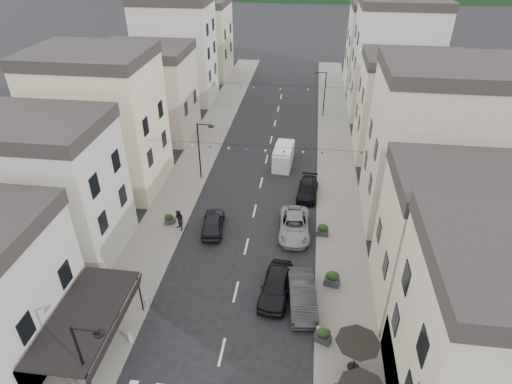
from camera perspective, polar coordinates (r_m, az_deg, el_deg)
sidewalk_left at (r=48.91m, az=-7.25°, el=5.50°), size 4.00×76.00×0.12m
sidewalk_right at (r=47.62m, az=10.59°, el=4.40°), size 4.00×76.00×0.12m
boutique_awning at (r=26.70m, az=-21.33°, el=-15.27°), size 3.77×7.50×3.28m
buildings_row_left at (r=53.81m, az=-13.70°, el=14.35°), size 10.20×54.16×14.00m
buildings_row_right at (r=50.38m, az=19.30°, el=12.50°), size 10.20×54.16×14.50m
streetlamp_left_near at (r=24.06m, az=-21.66°, el=-19.99°), size 1.70×0.56×6.00m
streetlamp_left_far at (r=41.72m, az=-7.28°, el=6.16°), size 1.70×0.56×6.00m
streetlamp_right_far at (r=57.19m, az=8.90°, el=13.34°), size 1.70×0.56×6.00m
bollards at (r=26.90m, az=-4.83°, el=-20.78°), size 11.66×10.26×0.60m
bunting_near at (r=36.29m, az=0.00°, el=5.71°), size 19.00×0.28×0.62m
bunting_far at (r=51.02m, az=2.38°, el=13.69°), size 19.00×0.28×0.62m
parked_car_a at (r=29.98m, az=2.70°, el=-12.37°), size 2.44×5.02×1.65m
parked_car_b at (r=29.50m, az=6.17°, el=-13.52°), size 2.36×5.14×1.63m
parked_car_c at (r=35.44m, az=5.12°, el=-4.49°), size 2.71×5.46×1.49m
parked_car_d at (r=40.45m, az=6.89°, el=0.34°), size 2.13×4.55×1.29m
parked_car_e at (r=35.82m, az=-5.75°, el=-4.11°), size 2.21×4.45×1.46m
delivery_van at (r=45.32m, az=3.67°, el=4.88°), size 2.09×4.70×2.21m
pedestrian_a at (r=30.63m, az=-20.88°, el=-13.25°), size 0.73×0.52×1.89m
pedestrian_b at (r=35.92m, az=-10.24°, el=-3.75°), size 1.16×1.14×1.88m
planter_la at (r=30.28m, az=-18.82°, el=-14.50°), size 1.08×0.77×1.09m
planter_lb at (r=37.06m, az=-11.49°, el=-3.53°), size 1.00×0.77×0.99m
planter_ra at (r=27.66m, az=8.95°, el=-18.36°), size 1.12×0.86×1.11m
planter_rb at (r=31.08m, az=10.13°, el=-11.29°), size 1.20×0.84×1.22m
planter_rc at (r=35.43m, az=8.89°, el=-5.01°), size 1.01×0.63×1.08m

